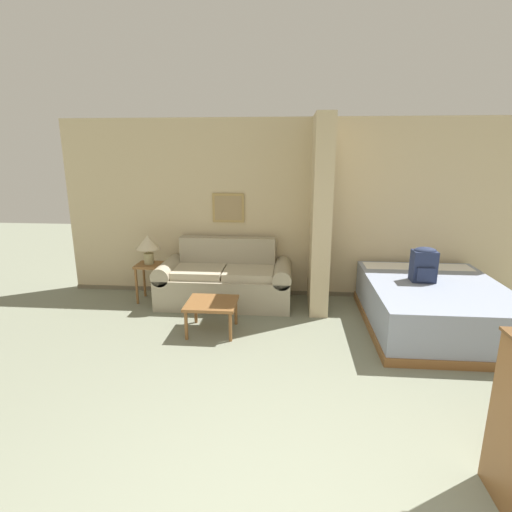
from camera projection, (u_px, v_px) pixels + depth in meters
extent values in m
cube|color=#CCB78E|center=(295.00, 210.00, 5.88)|extent=(6.90, 0.12, 2.60)
cube|color=#70644E|center=(293.00, 293.00, 6.13)|extent=(6.90, 0.02, 0.06)
cube|color=tan|center=(228.00, 208.00, 5.88)|extent=(0.47, 0.02, 0.43)
cube|color=#9E845B|center=(228.00, 208.00, 5.87)|extent=(0.40, 0.01, 0.36)
cube|color=#CCB78E|center=(320.00, 215.00, 5.37)|extent=(0.24, 0.88, 2.60)
cube|color=tan|center=(225.00, 289.00, 5.73)|extent=(1.42, 0.84, 0.44)
cube|color=tan|center=(228.00, 253.00, 5.93)|extent=(1.42, 0.20, 0.47)
cube|color=tan|center=(169.00, 287.00, 5.80)|extent=(0.23, 0.84, 0.44)
cylinder|color=tan|center=(168.00, 270.00, 5.73)|extent=(0.25, 0.84, 0.25)
cube|color=tan|center=(282.00, 291.00, 5.67)|extent=(0.23, 0.84, 0.44)
cylinder|color=tan|center=(282.00, 272.00, 5.60)|extent=(0.25, 0.84, 0.25)
cube|color=#BAAF94|center=(199.00, 271.00, 5.65)|extent=(0.69, 0.60, 0.10)
cube|color=#BAAF94|center=(249.00, 273.00, 5.59)|extent=(0.69, 0.60, 0.10)
cube|color=brown|center=(212.00, 303.00, 4.79)|extent=(0.60, 0.56, 0.04)
cylinder|color=brown|center=(186.00, 325.00, 4.63)|extent=(0.04, 0.04, 0.35)
cylinder|color=brown|center=(230.00, 327.00, 4.59)|extent=(0.04, 0.04, 0.35)
cylinder|color=brown|center=(196.00, 310.00, 5.09)|extent=(0.04, 0.04, 0.35)
cylinder|color=brown|center=(236.00, 311.00, 5.04)|extent=(0.04, 0.04, 0.35)
cube|color=brown|center=(149.00, 265.00, 5.77)|extent=(0.37, 0.37, 0.04)
cylinder|color=brown|center=(137.00, 286.00, 5.71)|extent=(0.04, 0.04, 0.52)
cylinder|color=brown|center=(157.00, 287.00, 5.68)|extent=(0.04, 0.04, 0.52)
cylinder|color=brown|center=(144.00, 280.00, 6.01)|extent=(0.04, 0.04, 0.52)
cylinder|color=brown|center=(164.00, 280.00, 5.98)|extent=(0.04, 0.04, 0.52)
cylinder|color=tan|center=(149.00, 259.00, 5.75)|extent=(0.14, 0.14, 0.16)
cylinder|color=tan|center=(148.00, 251.00, 5.72)|extent=(0.02, 0.02, 0.06)
cone|color=beige|center=(148.00, 242.00, 5.69)|extent=(0.33, 0.33, 0.20)
cube|color=brown|center=(432.00, 324.00, 4.96)|extent=(1.61, 2.03, 0.10)
cube|color=#8993A8|center=(435.00, 303.00, 4.89)|extent=(1.57, 1.99, 0.48)
cube|color=white|center=(417.00, 270.00, 5.59)|extent=(1.45, 0.36, 0.10)
cube|color=#232D4C|center=(423.00, 266.00, 4.90)|extent=(0.28, 0.20, 0.39)
cube|color=#232D4C|center=(426.00, 275.00, 4.80)|extent=(0.21, 0.03, 0.17)
ellipsoid|color=#232D4C|center=(425.00, 251.00, 4.85)|extent=(0.27, 0.19, 0.09)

